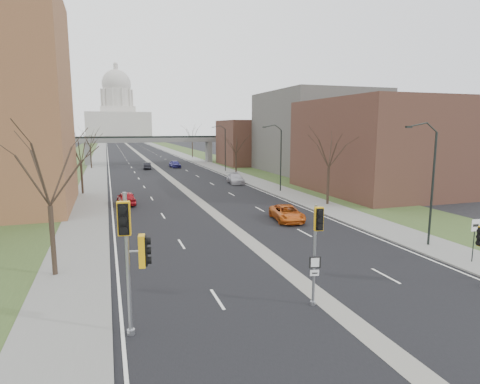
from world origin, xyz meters
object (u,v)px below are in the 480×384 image
speed_limit_sign (474,233)px  car_left_near (126,198)px  car_left_far (147,166)px  car_right_near (287,213)px  signal_pole_median (317,237)px  signal_pole_left (132,245)px  car_right_mid (235,178)px  car_right_far (175,164)px

speed_limit_sign → car_left_near: 33.36m
car_left_near → car_left_far: (5.93, 38.30, -0.07)m
speed_limit_sign → car_left_near: bearing=129.3°
car_left_near → car_right_near: bearing=133.2°
signal_pole_median → car_left_near: size_ratio=1.12×
signal_pole_left → speed_limit_sign: bearing=15.8°
signal_pole_left → car_right_mid: size_ratio=1.16×
signal_pole_left → signal_pole_median: size_ratio=1.21×
speed_limit_sign → car_right_mid: size_ratio=0.53×
signal_pole_median → speed_limit_sign: size_ratio=1.81×
speed_limit_sign → car_left_far: (-13.71, 65.24, -1.30)m
car_left_near → car_right_near: (13.56, -12.64, -0.05)m
signal_pole_left → car_left_far: 68.23m
signal_pole_left → speed_limit_sign: 20.92m
car_left_near → car_right_mid: 20.79m
car_right_mid → car_left_far: bearing=117.8°
signal_pole_left → car_right_mid: bearing=75.9°
car_right_near → car_right_far: size_ratio=1.14×
car_right_far → signal_pole_median: bearing=-99.7°
car_left_near → speed_limit_sign: bearing=122.3°
signal_pole_left → car_right_near: bearing=57.8°
speed_limit_sign → car_right_near: bearing=116.2°
signal_pole_median → car_left_far: size_ratio=1.19×
signal_pole_median → car_right_mid: size_ratio=0.96×
signal_pole_left → car_right_mid: 45.66m
signal_pole_left → car_right_near: size_ratio=1.18×
signal_pole_left → car_left_far: signal_pole_left is taller
car_right_near → car_right_far: 52.35m
car_right_near → car_right_far: car_right_far is taller
car_right_near → car_right_mid: 25.32m
car_right_mid → car_right_near: bearing=-91.6°
signal_pole_median → car_right_near: 18.13m
car_right_near → signal_pole_median: bearing=-102.8°
signal_pole_median → car_right_near: bearing=80.8°
signal_pole_left → car_right_mid: (17.66, 41.99, -3.15)m
car_right_near → car_right_mid: size_ratio=0.98×
signal_pole_left → car_right_far: 70.44m
car_left_far → car_right_far: (5.91, 1.38, 0.07)m
signal_pole_left → car_right_near: (14.60, 16.86, -3.19)m
signal_pole_median → speed_limit_sign: (12.44, 2.46, -1.44)m
signal_pole_left → signal_pole_median: bearing=9.4°
car_left_near → signal_pole_left: bearing=84.1°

